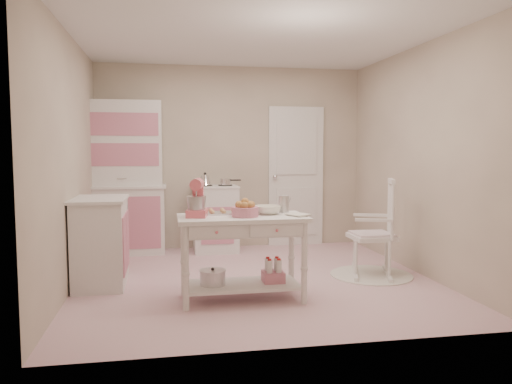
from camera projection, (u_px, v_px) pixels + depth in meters
room_shell at (255, 128)px, 5.32m from camera, size 3.84×3.84×2.62m
door at (296, 176)px, 7.38m from camera, size 0.82×0.05×2.04m
hutch at (126, 177)px, 6.74m from camera, size 1.06×0.50×2.08m
stove at (215, 218)px, 6.95m from camera, size 0.62×0.57×0.92m
base_cabinet at (101, 242)px, 5.21m from camera, size 0.54×0.84×0.92m
lace_rug at (371, 275)px, 5.63m from camera, size 0.92×0.92×0.01m
rocking_chair at (372, 227)px, 5.59m from camera, size 0.69×0.84×1.10m
work_table at (242, 258)px, 4.71m from camera, size 1.20×0.60×0.80m
stand_mixer at (197, 198)px, 4.60m from camera, size 0.25×0.31×0.34m
cookie_tray at (224, 213)px, 4.82m from camera, size 0.34×0.24×0.02m
bread_basket at (245, 212)px, 4.63m from camera, size 0.25×0.25×0.09m
mixing_bowl at (268, 210)px, 4.80m from camera, size 0.26×0.26×0.08m
metal_pitcher at (284, 204)px, 4.90m from camera, size 0.10×0.10×0.17m
recipe_book at (292, 215)px, 4.64m from camera, size 0.24×0.26×0.02m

